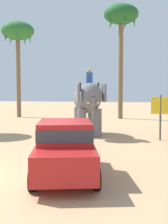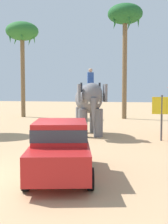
{
  "view_description": "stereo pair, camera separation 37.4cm",
  "coord_description": "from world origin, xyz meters",
  "px_view_note": "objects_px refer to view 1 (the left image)",
  "views": [
    {
      "loc": [
        3.53,
        -8.39,
        2.63
      ],
      "look_at": [
        0.75,
        5.67,
        1.6
      ],
      "focal_mm": 47.84,
      "sensor_mm": 36.0,
      "label": 1
    },
    {
      "loc": [
        3.89,
        -8.31,
        2.63
      ],
      "look_at": [
        0.75,
        5.67,
        1.6
      ],
      "focal_mm": 47.84,
      "sensor_mm": 36.0,
      "label": 2
    }
  ],
  "objects_px": {
    "car_sedan_foreground": "(65,146)",
    "elephant_with_mahout": "(88,102)",
    "palm_tree_near_hut": "(18,34)",
    "palm_tree_left_of_road": "(121,19)",
    "signboard_yellow": "(161,109)"
  },
  "relations": [
    {
      "from": "car_sedan_foreground",
      "to": "elephant_with_mahout",
      "type": "bearing_deg",
      "value": 95.79
    },
    {
      "from": "car_sedan_foreground",
      "to": "elephant_with_mahout",
      "type": "relative_size",
      "value": 1.09
    },
    {
      "from": "palm_tree_left_of_road",
      "to": "signboard_yellow",
      "type": "distance_m",
      "value": 14.44
    },
    {
      "from": "elephant_with_mahout",
      "to": "signboard_yellow",
      "type": "bearing_deg",
      "value": -14.54
    },
    {
      "from": "car_sedan_foreground",
      "to": "palm_tree_left_of_road",
      "type": "height_order",
      "value": "palm_tree_left_of_road"
    },
    {
      "from": "palm_tree_left_of_road",
      "to": "palm_tree_near_hut",
      "type": "bearing_deg",
      "value": -178.22
    },
    {
      "from": "elephant_with_mahout",
      "to": "palm_tree_near_hut",
      "type": "xyz_separation_m",
      "value": [
        -8.92,
        10.58,
        6.14
      ]
    },
    {
      "from": "signboard_yellow",
      "to": "palm_tree_left_of_road",
      "type": "bearing_deg",
      "value": 104.05
    },
    {
      "from": "palm_tree_left_of_road",
      "to": "car_sedan_foreground",
      "type": "bearing_deg",
      "value": -90.72
    },
    {
      "from": "elephant_with_mahout",
      "to": "palm_tree_left_of_road",
      "type": "distance_m",
      "value": 13.12
    },
    {
      "from": "palm_tree_near_hut",
      "to": "palm_tree_left_of_road",
      "type": "xyz_separation_m",
      "value": [
        10.02,
        0.31,
        1.08
      ]
    },
    {
      "from": "car_sedan_foreground",
      "to": "palm_tree_near_hut",
      "type": "xyz_separation_m",
      "value": [
        -9.78,
        19.08,
        7.2
      ]
    },
    {
      "from": "palm_tree_near_hut",
      "to": "elephant_with_mahout",
      "type": "bearing_deg",
      "value": -49.87
    },
    {
      "from": "car_sedan_foreground",
      "to": "palm_tree_near_hut",
      "type": "relative_size",
      "value": 0.47
    },
    {
      "from": "car_sedan_foreground",
      "to": "signboard_yellow",
      "type": "distance_m",
      "value": 8.14
    }
  ]
}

